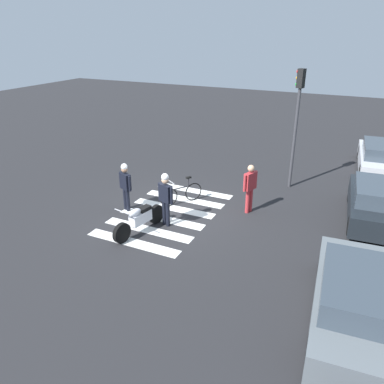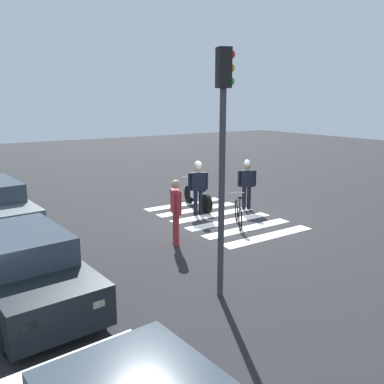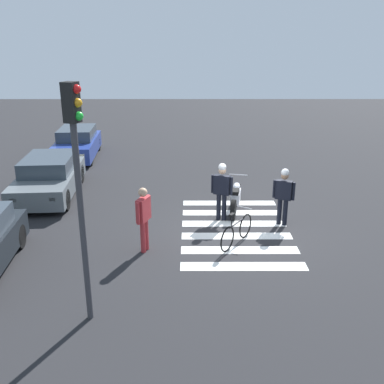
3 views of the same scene
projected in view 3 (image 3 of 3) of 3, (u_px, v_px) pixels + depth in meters
ground_plane at (235, 230)px, 13.15m from camera, size 60.00×60.00×0.00m
police_motorcycle at (236, 197)px, 14.48m from camera, size 2.23×0.72×1.04m
leaning_bicycle at (237, 231)px, 12.11m from camera, size 1.49×1.01×1.02m
officer_on_foot at (284, 193)px, 13.19m from camera, size 0.38×0.62×1.79m
officer_by_motorcycle at (222, 187)px, 13.53m from camera, size 0.36×0.65×1.85m
pedestrian_bystander at (144, 215)px, 11.52m from camera, size 0.67×0.36×1.79m
crosswalk_stripes at (235, 230)px, 13.15m from camera, size 4.95×3.20×0.01m
car_grey_coupe at (49, 177)px, 15.85m from camera, size 4.56×2.22×1.41m
car_blue_hatchback at (77, 144)px, 20.93m from camera, size 4.32×2.08×1.41m
traffic_light_pole at (78, 171)px, 7.97m from camera, size 0.30×0.36×4.74m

